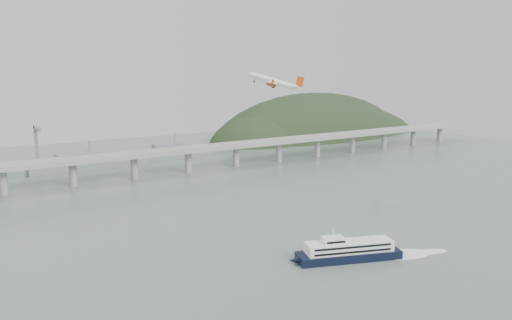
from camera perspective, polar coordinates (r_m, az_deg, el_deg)
ground at (r=279.50m, az=6.16°, el=-9.02°), size 900.00×900.00×0.00m
bridge at (r=443.46m, az=-10.27°, el=0.53°), size 800.00×22.00×23.90m
headland at (r=709.92m, az=7.39°, el=1.29°), size 365.00×155.00×156.00m
ferry at (r=253.47m, az=10.56°, el=-10.17°), size 82.60×36.32×16.16m
airliner at (r=326.49m, az=2.14°, el=8.94°), size 29.83×30.57×13.44m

